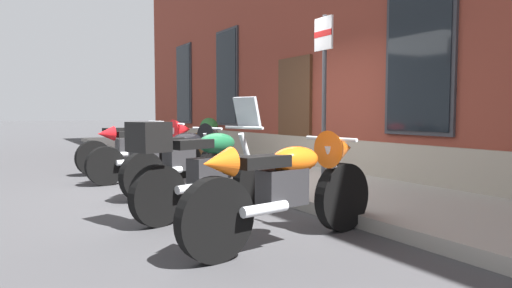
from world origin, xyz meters
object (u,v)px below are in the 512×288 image
(motorcycle_red_sport, at_px, (152,148))
(parking_sign, at_px, (324,77))
(motorcycle_black_sport, at_px, (186,155))
(motorcycle_grey_naked, at_px, (132,147))
(motorcycle_orange_sport, at_px, (293,182))
(motorcycle_green_touring, at_px, (203,166))
(barrel_planter, at_px, (209,142))

(motorcycle_red_sport, xyz_separation_m, parking_sign, (2.67, 1.58, 1.08))
(motorcycle_red_sport, relative_size, motorcycle_black_sport, 1.06)
(motorcycle_black_sport, bearing_deg, motorcycle_red_sport, -177.33)
(motorcycle_black_sport, xyz_separation_m, parking_sign, (1.25, 1.51, 1.10))
(motorcycle_black_sport, bearing_deg, motorcycle_grey_naked, -178.75)
(motorcycle_red_sport, relative_size, motorcycle_orange_sport, 0.95)
(parking_sign, bearing_deg, motorcycle_grey_naked, -158.46)
(motorcycle_green_touring, distance_m, motorcycle_orange_sport, 1.39)
(motorcycle_red_sport, distance_m, motorcycle_black_sport, 1.42)
(motorcycle_green_touring, bearing_deg, motorcycle_grey_naked, 175.77)
(motorcycle_grey_naked, height_order, motorcycle_orange_sport, motorcycle_grey_naked)
(motorcycle_red_sport, relative_size, motorcycle_green_touring, 1.02)
(motorcycle_grey_naked, xyz_separation_m, barrel_planter, (-0.25, 1.78, 0.02))
(motorcycle_green_touring, bearing_deg, motorcycle_orange_sport, 11.16)
(motorcycle_green_touring, height_order, motorcycle_orange_sport, motorcycle_green_touring)
(parking_sign, bearing_deg, motorcycle_orange_sport, -45.63)
(motorcycle_green_touring, xyz_separation_m, barrel_planter, (-4.44, 2.09, -0.05))
(motorcycle_black_sport, distance_m, motorcycle_green_touring, 1.51)
(motorcycle_black_sport, relative_size, barrel_planter, 2.10)
(parking_sign, bearing_deg, motorcycle_black_sport, -129.64)
(motorcycle_black_sport, distance_m, parking_sign, 2.25)
(motorcycle_orange_sport, bearing_deg, motorcycle_black_sport, 177.98)
(motorcycle_green_touring, xyz_separation_m, parking_sign, (-0.21, 1.88, 1.09))
(motorcycle_orange_sport, bearing_deg, motorcycle_grey_naked, 179.58)
(motorcycle_grey_naked, xyz_separation_m, motorcycle_green_touring, (4.18, -0.31, 0.07))
(motorcycle_black_sport, distance_m, barrel_planter, 3.44)
(motorcycle_orange_sport, height_order, barrel_planter, barrel_planter)
(motorcycle_grey_naked, bearing_deg, barrel_planter, 98.10)
(motorcycle_red_sport, height_order, motorcycle_green_touring, motorcycle_green_touring)
(motorcycle_black_sport, height_order, motorcycle_orange_sport, motorcycle_black_sport)
(motorcycle_grey_naked, xyz_separation_m, motorcycle_orange_sport, (5.55, -0.04, 0.05))
(parking_sign, relative_size, barrel_planter, 2.54)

